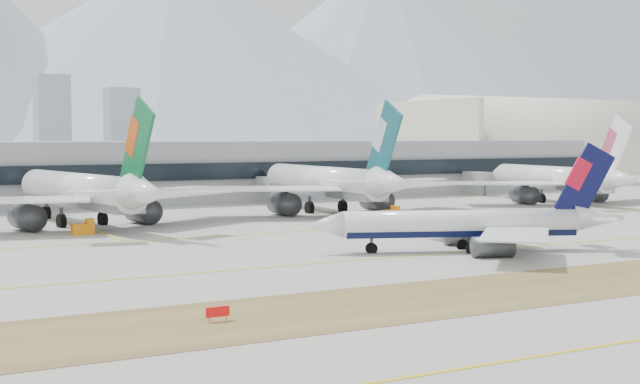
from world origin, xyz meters
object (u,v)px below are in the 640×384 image
terminal (114,171)px  hangar (527,182)px  widebody_china_air (557,180)px  widebody_eva (84,193)px  widebody_cathay (329,184)px  taxiing_airliner (472,225)px

terminal → hangar: 156.05m
terminal → hangar: hangar is taller
widebody_china_air → hangar: bearing=-30.3°
terminal → hangar: bearing=7.4°
widebody_eva → hangar: size_ratio=0.70×
widebody_cathay → hangar: bearing=-56.3°
widebody_china_air → hangar: (61.28, 77.30, -5.49)m
taxiing_airliner → widebody_eva: (-38.72, 61.46, 2.31)m
widebody_eva → terminal: (22.78, 58.55, 1.44)m
taxiing_airliner → hangar: hangar is taller
widebody_china_air → taxiing_airliner: bearing=137.2°
widebody_eva → widebody_china_air: 116.07m
hangar → terminal: bearing=-172.6°
taxiing_airliner → widebody_eva: 72.67m
taxiing_airliner → terminal: 121.12m
terminal → widebody_china_air: bearing=-31.5°
widebody_cathay → hangar: 145.67m
taxiing_airliner → widebody_cathay: (14.03, 64.96, 2.45)m
widebody_china_air → hangar: 98.79m
taxiing_airliner → hangar: bearing=-112.8°
widebody_china_air → terminal: 109.40m
taxiing_airliner → terminal: bearing=-60.5°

